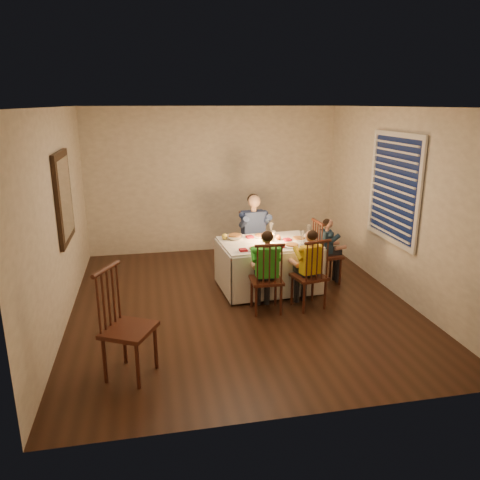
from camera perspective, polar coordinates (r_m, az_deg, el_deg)
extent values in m
plane|color=black|center=(6.52, 0.05, -7.61)|extent=(5.00, 5.00, 0.00)
cube|color=silver|center=(6.09, -21.22, 2.45)|extent=(0.02, 5.00, 2.60)
cube|color=silver|center=(6.90, 18.75, 4.23)|extent=(0.02, 5.00, 2.60)
cube|color=silver|center=(8.53, -3.29, 7.24)|extent=(4.50, 0.02, 2.60)
plane|color=white|center=(5.95, 0.05, 15.91)|extent=(5.00, 5.00, 0.00)
cube|color=white|center=(6.77, 3.47, -0.39)|extent=(1.41, 1.06, 0.04)
cube|color=white|center=(7.31, 2.18, -1.88)|extent=(1.38, 0.12, 0.66)
cube|color=white|center=(6.44, 4.84, -4.51)|extent=(1.38, 0.12, 0.66)
cube|color=white|center=(7.11, 8.64, -2.59)|extent=(0.09, 1.00, 0.66)
cube|color=white|center=(6.69, -2.13, -3.64)|extent=(0.09, 1.00, 0.66)
cylinder|color=white|center=(7.00, 2.61, 0.46)|extent=(0.28, 0.28, 0.02)
cylinder|color=white|center=(6.38, 1.95, -1.14)|extent=(0.28, 0.28, 0.02)
cylinder|color=white|center=(6.57, 6.35, -0.70)|extent=(0.28, 0.28, 0.02)
cylinder|color=white|center=(6.91, 7.18, 0.12)|extent=(0.28, 0.28, 0.02)
cylinder|color=silver|center=(6.73, 2.99, 0.14)|extent=(0.06, 0.06, 0.10)
cylinder|color=silver|center=(6.77, 3.99, 0.22)|extent=(0.06, 0.06, 0.10)
sphere|color=yellow|center=(6.86, -1.88, 0.42)|extent=(0.09, 0.09, 0.09)
sphere|color=orange|center=(6.85, 4.68, 0.31)|extent=(0.08, 0.08, 0.08)
imported|color=white|center=(6.87, -0.63, 0.33)|extent=(0.28, 0.28, 0.06)
cube|color=black|center=(6.33, -20.71, 4.86)|extent=(0.05, 0.95, 1.15)
cube|color=white|center=(6.33, -20.46, 4.88)|extent=(0.01, 0.78, 0.98)
cube|color=#0D1737|center=(6.94, 18.35, 6.01)|extent=(0.01, 1.20, 1.40)
cube|color=white|center=(6.93, 18.24, 6.01)|extent=(0.03, 1.34, 1.54)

